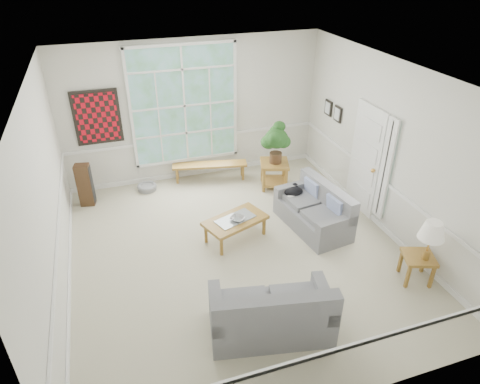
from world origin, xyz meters
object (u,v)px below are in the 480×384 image
object	(u,v)px
loveseat_right	(313,208)
loveseat_front	(271,306)
end_table	(274,174)
side_table	(416,268)
coffee_table	(235,229)

from	to	relation	value
loveseat_right	loveseat_front	world-z (taller)	loveseat_front
loveseat_right	end_table	size ratio (longest dim) A/B	2.60
loveseat_right	side_table	distance (m)	2.01
coffee_table	side_table	distance (m)	3.01
loveseat_right	end_table	world-z (taller)	loveseat_right
end_table	side_table	xyz separation A→B (m)	(0.97, -3.44, -0.06)
loveseat_front	end_table	size ratio (longest dim) A/B	2.77
loveseat_front	side_table	bearing A→B (deg)	16.52
loveseat_right	loveseat_front	xyz separation A→B (m)	(-1.65, -2.04, 0.03)
end_table	loveseat_right	bearing A→B (deg)	-86.55
loveseat_right	coffee_table	xyz separation A→B (m)	(-1.46, 0.11, -0.21)
coffee_table	side_table	world-z (taller)	side_table
end_table	side_table	bearing A→B (deg)	-74.28
loveseat_front	coffee_table	xyz separation A→B (m)	(0.19, 2.14, -0.23)
loveseat_right	loveseat_front	size ratio (longest dim) A/B	0.94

